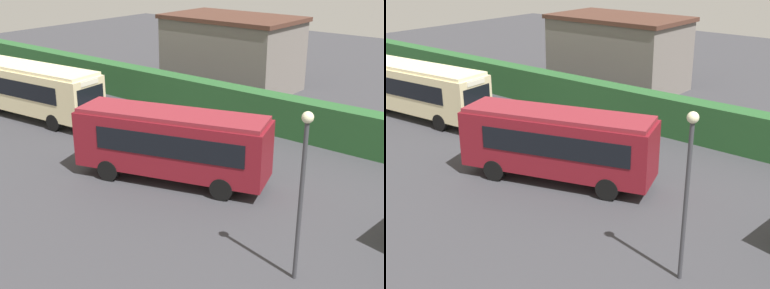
{
  "view_description": "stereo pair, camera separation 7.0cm",
  "coord_description": "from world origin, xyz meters",
  "views": [
    {
      "loc": [
        15.53,
        -17.37,
        10.1
      ],
      "look_at": [
        1.77,
        -0.44,
        1.66
      ],
      "focal_mm": 47.98,
      "sensor_mm": 36.0,
      "label": 1
    },
    {
      "loc": [
        15.58,
        -17.33,
        10.1
      ],
      "look_at": [
        1.77,
        -0.44,
        1.66
      ],
      "focal_mm": 47.98,
      "sensor_mm": 36.0,
      "label": 2
    }
  ],
  "objects": [
    {
      "name": "lamppost",
      "position": [
        9.27,
        -4.37,
        3.54
      ],
      "size": [
        0.36,
        0.36,
        5.69
      ],
      "color": "#38383D",
      "rests_on": "ground_plane"
    },
    {
      "name": "bus_cream",
      "position": [
        -11.91,
        0.37,
        1.9
      ],
      "size": [
        10.59,
        3.6,
        3.3
      ],
      "rotation": [
        0.0,
        0.0,
        0.1
      ],
      "color": "beige",
      "rests_on": "ground_plane"
    },
    {
      "name": "bus_maroon",
      "position": [
        1.23,
        -1.23,
        1.89
      ],
      "size": [
        9.11,
        4.96,
        3.29
      ],
      "rotation": [
        0.0,
        0.0,
        3.46
      ],
      "color": "maroon",
      "rests_on": "ground_plane"
    },
    {
      "name": "hedge_row",
      "position": [
        0.0,
        7.5,
        1.12
      ],
      "size": [
        55.93,
        1.29,
        2.23
      ],
      "primitive_type": "cube",
      "color": "#27582A",
      "rests_on": "ground_plane"
    },
    {
      "name": "ground_plane",
      "position": [
        0.0,
        0.0,
        0.0
      ],
      "size": [
        87.86,
        87.86,
        0.0
      ],
      "primitive_type": "plane",
      "color": "#38383D"
    },
    {
      "name": "depot_building",
      "position": [
        -6.4,
        14.34,
        2.7
      ],
      "size": [
        9.93,
        5.96,
        5.37
      ],
      "color": "slate",
      "rests_on": "ground_plane"
    },
    {
      "name": "person_left",
      "position": [
        -12.27,
        4.49,
        0.93
      ],
      "size": [
        0.55,
        0.44,
        1.77
      ],
      "rotation": [
        0.0,
        0.0,
        4.27
      ],
      "color": "maroon",
      "rests_on": "ground_plane"
    }
  ]
}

